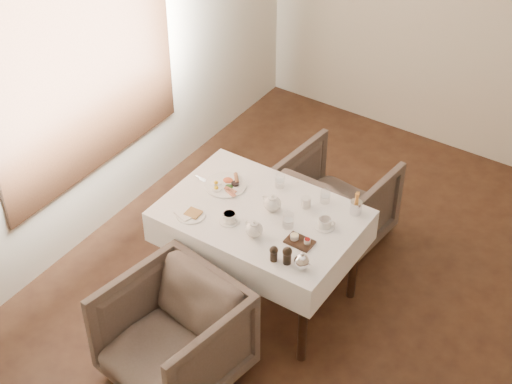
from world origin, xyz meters
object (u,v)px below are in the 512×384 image
object	(u,v)px
armchair_near	(173,336)
breakfast_plate	(226,184)
table	(261,226)
armchair_far	(334,202)
teapot_centre	(272,202)

from	to	relation	value
armchair_near	breakfast_plate	xyz separation A→B (m)	(-0.29, 0.99, 0.41)
table	breakfast_plate	world-z (taller)	breakfast_plate
table	armchair_far	xyz separation A→B (m)	(0.12, 0.81, -0.29)
table	armchair_near	size ratio (longest dim) A/B	1.65
armchair_near	armchair_far	xyz separation A→B (m)	(0.18, 1.70, -0.01)
armchair_far	breakfast_plate	world-z (taller)	breakfast_plate
armchair_near	breakfast_plate	world-z (taller)	breakfast_plate
table	breakfast_plate	distance (m)	0.39
table	breakfast_plate	bearing A→B (deg)	163.52
armchair_far	breakfast_plate	distance (m)	0.95
table	teapot_centre	bearing A→B (deg)	50.38
armchair_near	breakfast_plate	distance (m)	1.12
armchair_far	breakfast_plate	xyz separation A→B (m)	(-0.47, -0.71, 0.42)
table	teapot_centre	distance (m)	0.20
table	armchair_near	world-z (taller)	table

